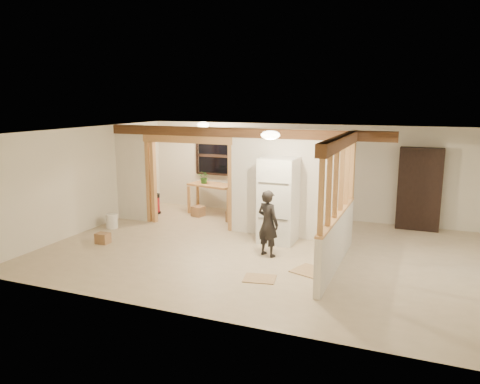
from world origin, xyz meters
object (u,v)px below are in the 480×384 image
at_px(woman, 268,223).
at_px(bookshelf, 419,189).
at_px(work_table, 212,198).
at_px(shop_vac, 153,204).
at_px(refrigerator, 279,200).

xyz_separation_m(woman, bookshelf, (2.77, 3.26, 0.32)).
xyz_separation_m(work_table, shop_vac, (-1.51, -0.70, -0.13)).
bearing_deg(work_table, refrigerator, -24.90).
height_order(refrigerator, bookshelf, bookshelf).
bearing_deg(woman, bookshelf, -108.44).
relative_size(refrigerator, work_table, 1.45).
height_order(woman, bookshelf, bookshelf).
relative_size(work_table, shop_vac, 2.32).
distance_m(refrigerator, woman, 1.05).
bearing_deg(work_table, bookshelf, 15.83).
bearing_deg(bookshelf, woman, -130.32).
distance_m(work_table, shop_vac, 1.67).
bearing_deg(refrigerator, bookshelf, 38.14).
bearing_deg(refrigerator, work_table, 143.10).
relative_size(refrigerator, shop_vac, 3.35).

